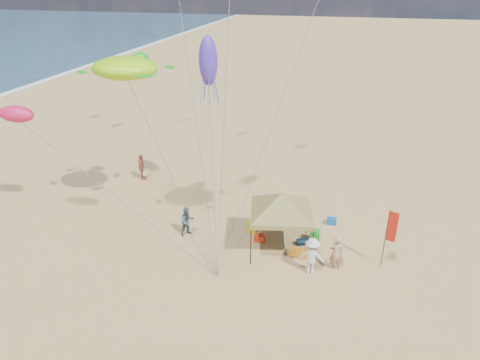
{
  "coord_description": "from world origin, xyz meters",
  "views": [
    {
      "loc": [
        4.59,
        -15.38,
        13.05
      ],
      "look_at": [
        0.0,
        3.0,
        4.0
      ],
      "focal_mm": 32.48,
      "sensor_mm": 36.0,
      "label": 1
    }
  ],
  "objects_px": {
    "person_near_b": "(188,221)",
    "person_near_c": "(312,256)",
    "canopy_tent": "(282,195)",
    "person_near_a": "(336,253)",
    "chair_green": "(315,236)",
    "cooler_blue": "(332,221)",
    "feather_flag": "(390,230)",
    "beach_cart": "(298,253)",
    "cooler_red": "(259,238)",
    "chair_yellow": "(252,226)",
    "person_far_a": "(142,167)"
  },
  "relations": [
    {
      "from": "cooler_red",
      "to": "beach_cart",
      "type": "distance_m",
      "value": 2.34
    },
    {
      "from": "chair_yellow",
      "to": "person_far_a",
      "type": "relative_size",
      "value": 0.38
    },
    {
      "from": "chair_yellow",
      "to": "person_near_b",
      "type": "relative_size",
      "value": 0.41
    },
    {
      "from": "person_near_c",
      "to": "person_near_b",
      "type": "bearing_deg",
      "value": -10.68
    },
    {
      "from": "feather_flag",
      "to": "chair_green",
      "type": "relative_size",
      "value": 4.49
    },
    {
      "from": "chair_yellow",
      "to": "person_far_a",
      "type": "bearing_deg",
      "value": 151.44
    },
    {
      "from": "beach_cart",
      "to": "person_near_a",
      "type": "height_order",
      "value": "person_near_a"
    },
    {
      "from": "person_near_c",
      "to": "canopy_tent",
      "type": "bearing_deg",
      "value": -40.89
    },
    {
      "from": "person_near_b",
      "to": "person_near_c",
      "type": "xyz_separation_m",
      "value": [
        6.88,
        -1.74,
        0.11
      ]
    },
    {
      "from": "chair_green",
      "to": "person_near_c",
      "type": "distance_m",
      "value": 2.78
    },
    {
      "from": "chair_yellow",
      "to": "feather_flag",
      "type": "bearing_deg",
      "value": -12.35
    },
    {
      "from": "person_far_a",
      "to": "person_near_c",
      "type": "bearing_deg",
      "value": -136.26
    },
    {
      "from": "cooler_red",
      "to": "chair_green",
      "type": "height_order",
      "value": "chair_green"
    },
    {
      "from": "canopy_tent",
      "to": "cooler_blue",
      "type": "height_order",
      "value": "canopy_tent"
    },
    {
      "from": "canopy_tent",
      "to": "person_near_a",
      "type": "xyz_separation_m",
      "value": [
        2.89,
        -1.17,
        -2.18
      ]
    },
    {
      "from": "chair_yellow",
      "to": "person_far_a",
      "type": "xyz_separation_m",
      "value": [
        -8.95,
        4.87,
        0.57
      ]
    },
    {
      "from": "cooler_red",
      "to": "feather_flag",
      "type": "bearing_deg",
      "value": -6.25
    },
    {
      "from": "beach_cart",
      "to": "chair_yellow",
      "type": "bearing_deg",
      "value": 148.69
    },
    {
      "from": "chair_yellow",
      "to": "chair_green",
      "type": "bearing_deg",
      "value": -3.17
    },
    {
      "from": "feather_flag",
      "to": "person_near_c",
      "type": "bearing_deg",
      "value": -158.48
    },
    {
      "from": "person_near_a",
      "to": "person_far_a",
      "type": "distance_m",
      "value": 15.38
    },
    {
      "from": "chair_green",
      "to": "feather_flag",
      "type": "bearing_deg",
      "value": -20.84
    },
    {
      "from": "person_near_b",
      "to": "person_near_c",
      "type": "height_order",
      "value": "person_near_c"
    },
    {
      "from": "person_near_a",
      "to": "person_near_c",
      "type": "xyz_separation_m",
      "value": [
        -1.11,
        -0.58,
        0.04
      ]
    },
    {
      "from": "cooler_blue",
      "to": "person_near_a",
      "type": "relative_size",
      "value": 0.29
    },
    {
      "from": "chair_yellow",
      "to": "person_near_a",
      "type": "relative_size",
      "value": 0.38
    },
    {
      "from": "chair_green",
      "to": "beach_cart",
      "type": "height_order",
      "value": "chair_green"
    },
    {
      "from": "canopy_tent",
      "to": "person_near_c",
      "type": "bearing_deg",
      "value": -44.41
    },
    {
      "from": "canopy_tent",
      "to": "person_far_a",
      "type": "relative_size",
      "value": 3.23
    },
    {
      "from": "person_near_a",
      "to": "cooler_red",
      "type": "bearing_deg",
      "value": -32.99
    },
    {
      "from": "canopy_tent",
      "to": "feather_flag",
      "type": "relative_size",
      "value": 1.88
    },
    {
      "from": "cooler_red",
      "to": "person_near_b",
      "type": "height_order",
      "value": "person_near_b"
    },
    {
      "from": "canopy_tent",
      "to": "chair_yellow",
      "type": "bearing_deg",
      "value": 146.55
    },
    {
      "from": "canopy_tent",
      "to": "chair_yellow",
      "type": "xyz_separation_m",
      "value": [
        -1.75,
        1.16,
        -2.75
      ]
    },
    {
      "from": "cooler_red",
      "to": "chair_green",
      "type": "bearing_deg",
      "value": 12.48
    },
    {
      "from": "person_near_a",
      "to": "canopy_tent",
      "type": "bearing_deg",
      "value": -34.75
    },
    {
      "from": "person_near_b",
      "to": "person_far_a",
      "type": "relative_size",
      "value": 0.93
    },
    {
      "from": "chair_green",
      "to": "person_near_a",
      "type": "height_order",
      "value": "person_near_a"
    },
    {
      "from": "cooler_red",
      "to": "person_far_a",
      "type": "bearing_deg",
      "value": 149.14
    },
    {
      "from": "feather_flag",
      "to": "person_far_a",
      "type": "relative_size",
      "value": 1.72
    },
    {
      "from": "cooler_blue",
      "to": "person_near_c",
      "type": "bearing_deg",
      "value": -98.52
    },
    {
      "from": "chair_green",
      "to": "cooler_blue",
      "type": "bearing_deg",
      "value": 69.84
    },
    {
      "from": "feather_flag",
      "to": "beach_cart",
      "type": "relative_size",
      "value": 3.49
    },
    {
      "from": "chair_green",
      "to": "person_near_a",
      "type": "distance_m",
      "value": 2.5
    },
    {
      "from": "chair_green",
      "to": "person_near_b",
      "type": "height_order",
      "value": "person_near_b"
    },
    {
      "from": "chair_yellow",
      "to": "beach_cart",
      "type": "xyz_separation_m",
      "value": [
        2.77,
        -1.69,
        -0.15
      ]
    },
    {
      "from": "person_near_b",
      "to": "person_far_a",
      "type": "height_order",
      "value": "person_far_a"
    },
    {
      "from": "person_near_c",
      "to": "chair_green",
      "type": "bearing_deg",
      "value": -85.38
    },
    {
      "from": "canopy_tent",
      "to": "beach_cart",
      "type": "height_order",
      "value": "canopy_tent"
    },
    {
      "from": "cooler_red",
      "to": "cooler_blue",
      "type": "relative_size",
      "value": 1.0
    }
  ]
}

